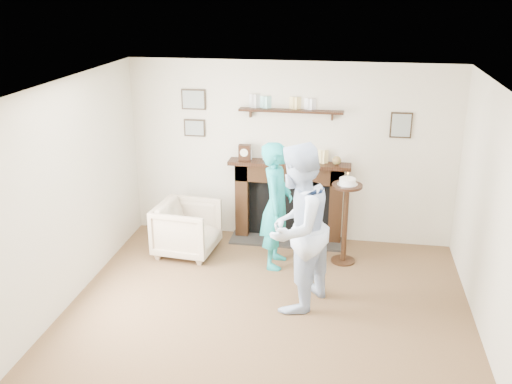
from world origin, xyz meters
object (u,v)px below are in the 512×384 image
armchair (188,253)px  man (294,304)px  pedestal_table (346,208)px  woman (276,264)px

armchair → man: (1.57, -1.09, 0.00)m
man → pedestal_table: (0.52, 1.18, 0.76)m
armchair → man: man is taller
pedestal_table → woman: bearing=-165.6°
man → pedestal_table: size_ratio=1.54×
man → pedestal_table: 1.50m
armchair → woman: size_ratio=0.47×
woman → pedestal_table: size_ratio=1.33×
woman → man: bearing=-158.3°
pedestal_table → man: bearing=-113.7°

